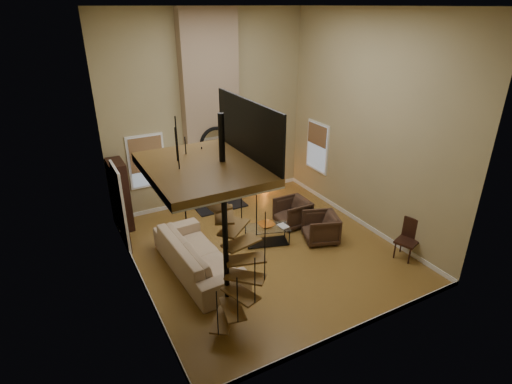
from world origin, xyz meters
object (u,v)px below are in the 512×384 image
sofa (197,255)px  accent_lamp (265,184)px  armchair_near (295,212)px  armchair_far (323,228)px  hutch (120,195)px  coffee_table (267,233)px  side_chair (409,237)px  floor_lamp (183,177)px

sofa → accent_lamp: 4.57m
armchair_near → armchair_far: 1.08m
accent_lamp → hutch: bearing=-177.9°
armchair_near → accent_lamp: 2.27m
coffee_table → accent_lamp: 3.14m
sofa → armchair_far: sofa is taller
sofa → accent_lamp: bearing=-52.2°
coffee_table → side_chair: side_chair is taller
hutch → floor_lamp: (1.53, -0.67, 0.46)m
accent_lamp → side_chair: size_ratio=0.53×
floor_lamp → side_chair: (4.13, -4.03, -0.89)m
sofa → armchair_near: 3.22m
sofa → armchair_far: bearing=-98.6°
accent_lamp → floor_lamp: bearing=-164.4°
armchair_near → side_chair: bearing=30.2°
floor_lamp → accent_lamp: floor_lamp is taller
armchair_far → armchair_near: bearing=-151.2°
armchair_near → armchair_far: bearing=9.6°
floor_lamp → side_chair: bearing=-44.3°
armchair_near → coffee_table: size_ratio=0.68×
armchair_near → side_chair: 3.02m
hutch → coffee_table: bearing=-40.8°
accent_lamp → side_chair: side_chair is taller
armchair_near → floor_lamp: size_ratio=0.49×
accent_lamp → coffee_table: bearing=-118.4°
side_chair → accent_lamp: bearing=103.4°
hutch → armchair_near: bearing=-26.4°
hutch → armchair_near: 4.71m
sofa → armchair_far: 3.31m
coffee_table → accent_lamp: accent_lamp is taller
sofa → armchair_near: bearing=-79.6°
coffee_table → floor_lamp: floor_lamp is taller
armchair_near → accent_lamp: size_ratio=1.63×
coffee_table → hutch: bearing=139.2°
armchair_near → coffee_table: bearing=-65.4°
sofa → hutch: bearing=17.2°
sofa → coffee_table: (1.96, 0.24, -0.11)m
coffee_table → floor_lamp: 2.68m
hutch → accent_lamp: bearing=2.1°
floor_lamp → side_chair: floor_lamp is taller
floor_lamp → coffee_table: bearing=-52.6°
sofa → side_chair: side_chair is taller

